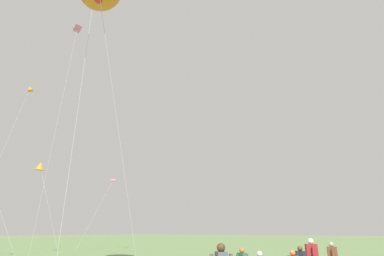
{
  "coord_description": "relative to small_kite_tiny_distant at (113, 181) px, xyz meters",
  "views": [
    {
      "loc": [
        -11.36,
        -3.51,
        2.0
      ],
      "look_at": [
        2.88,
        6.54,
        7.64
      ],
      "focal_mm": 29.79,
      "sensor_mm": 36.0,
      "label": 1
    }
  ],
  "objects": [
    {
      "name": "small_kite_tiny_distant",
      "position": [
        0.0,
        0.0,
        0.0
      ],
      "size": [
        4.07,
        1.48,
        8.1
      ],
      "rotation": [
        0.0,
        0.0,
        1.97
      ],
      "color": "pink",
      "rests_on": "ground"
    },
    {
      "name": "small_kite_stunt_black",
      "position": [
        -13.18,
        -9.14,
        8.55
      ],
      "size": [
        1.49,
        0.66,
        18.65
      ],
      "rotation": [
        0.0,
        0.0,
        1.51
      ],
      "color": "pink",
      "rests_on": "ground"
    },
    {
      "name": "small_kite_triangle_green",
      "position": [
        -10.12,
        -1.27,
        0.05
      ],
      "size": [
        2.22,
        2.87,
        8.3
      ],
      "rotation": [
        0.0,
        0.0,
        0.84
      ],
      "color": "orange",
      "rests_on": "ground"
    },
    {
      "name": "small_kite_bird_shape",
      "position": [
        -11.29,
        0.96,
        8.13
      ],
      "size": [
        4.19,
        1.2,
        16.51
      ],
      "rotation": [
        0.0,
        0.0,
        -2.55
      ],
      "color": "orange",
      "rests_on": "ground"
    }
  ]
}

